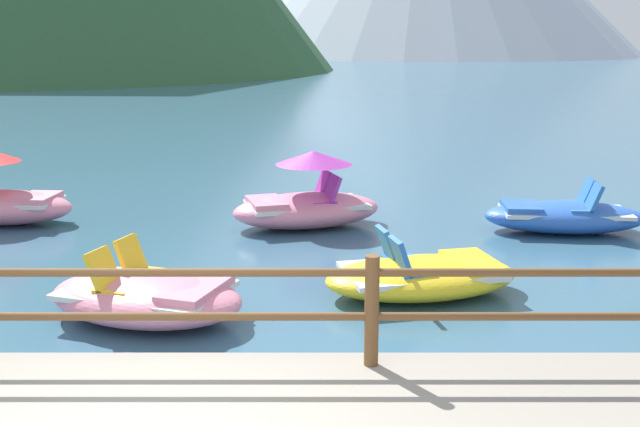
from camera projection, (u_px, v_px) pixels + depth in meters
ground_plane at (296, 90)px, 44.04m from camera, size 200.00×200.00×0.00m
dock_railing at (163, 300)px, 6.36m from camera, size 23.92×0.12×0.95m
pedal_boat_1 at (145, 296)px, 8.56m from camera, size 2.57×2.04×0.85m
pedal_boat_2 at (562, 216)px, 12.40m from camera, size 2.60×1.30×0.84m
pedal_boat_3 at (305, 202)px, 12.70m from camera, size 2.72×1.95×1.26m
pedal_boat_6 at (421, 276)px, 9.41m from camera, size 2.62×1.83×0.80m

